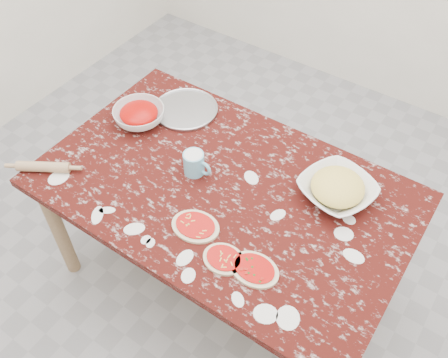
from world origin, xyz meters
TOP-DOWN VIEW (x-y plane):
  - ground at (0.00, 0.00)m, footprint 4.00×4.00m
  - worktable at (0.00, 0.00)m, footprint 1.60×1.00m
  - pizza_tray at (-0.45, 0.31)m, footprint 0.40×0.40m
  - sauce_bowl at (-0.58, 0.12)m, footprint 0.27×0.27m
  - cheese_bowl at (0.42, 0.23)m, footprint 0.38×0.38m
  - flour_mug at (-0.16, -0.00)m, footprint 0.14×0.09m
  - pizza_left at (0.03, -0.24)m, footprint 0.22×0.19m
  - pizza_mid at (0.21, -0.31)m, footprint 0.17×0.15m
  - pizza_right at (0.33, -0.28)m, footprint 0.20×0.15m
  - rolling_pin at (-0.71, -0.37)m, footprint 0.22×0.16m

SIDE VIEW (x-z plane):
  - ground at x=0.00m, z-range 0.00..0.00m
  - worktable at x=0.00m, z-range 0.29..1.04m
  - pizza_tray at x=-0.45m, z-range 0.75..0.76m
  - pizza_mid at x=0.21m, z-range 0.75..0.77m
  - pizza_left at x=0.03m, z-range 0.75..0.77m
  - pizza_right at x=0.33m, z-range 0.75..0.77m
  - rolling_pin at x=-0.71m, z-range 0.75..0.80m
  - cheese_bowl at x=0.42m, z-range 0.75..0.82m
  - sauce_bowl at x=-0.58m, z-range 0.75..0.83m
  - flour_mug at x=-0.16m, z-range 0.75..0.86m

